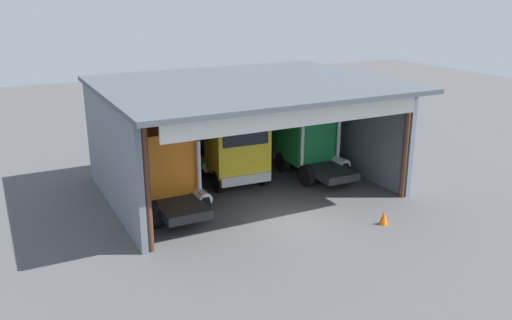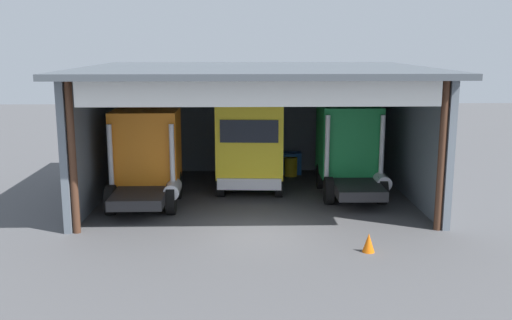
% 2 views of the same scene
% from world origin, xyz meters
% --- Properties ---
extents(ground_plane, '(80.00, 80.00, 0.00)m').
position_xyz_m(ground_plane, '(0.00, 0.00, 0.00)').
color(ground_plane, '#4C4C4F').
rests_on(ground_plane, ground).
extents(workshop_shed, '(12.74, 10.62, 5.09)m').
position_xyz_m(workshop_shed, '(0.00, 5.30, 3.54)').
color(workshop_shed, slate).
rests_on(workshop_shed, ground).
extents(truck_orange_left_bay, '(2.61, 4.36, 3.53)m').
position_xyz_m(truck_orange_left_bay, '(-4.08, 3.49, 1.84)').
color(truck_orange_left_bay, orange).
rests_on(truck_orange_left_bay, ground).
extents(truck_yellow_right_bay, '(2.81, 4.68, 3.64)m').
position_xyz_m(truck_yellow_right_bay, '(-0.19, 5.11, 1.88)').
color(truck_yellow_right_bay, yellow).
rests_on(truck_yellow_right_bay, ground).
extents(truck_green_center_bay, '(2.49, 4.98, 3.54)m').
position_xyz_m(truck_green_center_bay, '(3.77, 4.88, 1.87)').
color(truck_green_center_bay, '#197F3D').
rests_on(truck_green_center_bay, ground).
extents(oil_drum, '(0.58, 0.58, 0.86)m').
position_xyz_m(oil_drum, '(1.71, 8.00, 0.43)').
color(oil_drum, gold).
rests_on(oil_drum, ground).
extents(tool_cart, '(0.90, 0.60, 1.00)m').
position_xyz_m(tool_cart, '(1.77, 8.46, 0.50)').
color(tool_cart, '#1E59A5').
rests_on(tool_cart, ground).
extents(traffic_cone, '(0.36, 0.36, 0.56)m').
position_xyz_m(traffic_cone, '(3.13, -1.83, 0.28)').
color(traffic_cone, orange).
rests_on(traffic_cone, ground).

